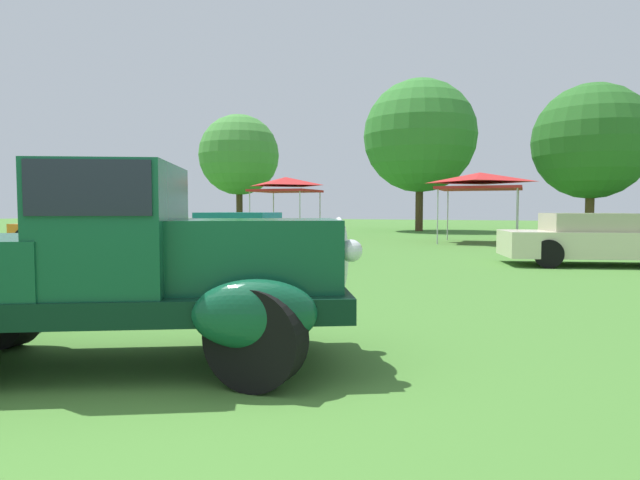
# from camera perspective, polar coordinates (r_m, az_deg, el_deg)

# --- Properties ---
(ground_plane) EXTENTS (120.00, 120.00, 0.00)m
(ground_plane) POSITION_cam_1_polar(r_m,az_deg,el_deg) (4.26, -19.55, -15.08)
(ground_plane) COLOR #42752D
(feature_pickup_truck) EXTENTS (4.28, 3.11, 1.70)m
(feature_pickup_truck) POSITION_cam_1_polar(r_m,az_deg,el_deg) (4.87, -21.38, -2.44)
(feature_pickup_truck) COLOR black
(feature_pickup_truck) RESTS_ON ground_plane
(show_car_orange) EXTENTS (4.13, 2.09, 1.22)m
(show_car_orange) POSITION_cam_1_polar(r_m,az_deg,el_deg) (20.18, -25.21, 0.96)
(show_car_orange) COLOR orange
(show_car_orange) RESTS_ON ground_plane
(show_car_teal) EXTENTS (4.71, 2.05, 1.22)m
(show_car_teal) POSITION_cam_1_polar(r_m,az_deg,el_deg) (14.92, -8.12, 0.51)
(show_car_teal) COLOR teal
(show_car_teal) RESTS_ON ground_plane
(show_car_cream) EXTENTS (4.36, 2.63, 1.22)m
(show_car_cream) POSITION_cam_1_polar(r_m,az_deg,el_deg) (14.15, 26.78, 0.03)
(show_car_cream) COLOR beige
(show_car_cream) RESTS_ON ground_plane
(canopy_tent_left_field) EXTENTS (2.60, 2.60, 2.71)m
(canopy_tent_left_field) POSITION_cam_1_polar(r_m,az_deg,el_deg) (23.95, -3.63, 5.96)
(canopy_tent_left_field) COLOR #B7B7BC
(canopy_tent_left_field) RESTS_ON ground_plane
(canopy_tent_center_field) EXTENTS (3.07, 3.07, 2.71)m
(canopy_tent_center_field) POSITION_cam_1_polar(r_m,az_deg,el_deg) (21.74, 16.52, 6.10)
(canopy_tent_center_field) COLOR #B7B7BC
(canopy_tent_center_field) RESTS_ON ground_plane
(treeline_far_left) EXTENTS (5.49, 5.49, 7.74)m
(treeline_far_left) POSITION_cam_1_polar(r_m,az_deg,el_deg) (37.89, -8.54, 8.85)
(treeline_far_left) COLOR #47331E
(treeline_far_left) RESTS_ON ground_plane
(treeline_mid_left) EXTENTS (6.52, 6.52, 8.79)m
(treeline_mid_left) POSITION_cam_1_polar(r_m,az_deg,el_deg) (32.38, 10.50, 10.73)
(treeline_mid_left) COLOR #47331E
(treeline_mid_left) RESTS_ON ground_plane
(treeline_center) EXTENTS (5.82, 5.82, 7.63)m
(treeline_center) POSITION_cam_1_polar(r_m,az_deg,el_deg) (31.06, 26.73, 9.26)
(treeline_center) COLOR brown
(treeline_center) RESTS_ON ground_plane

